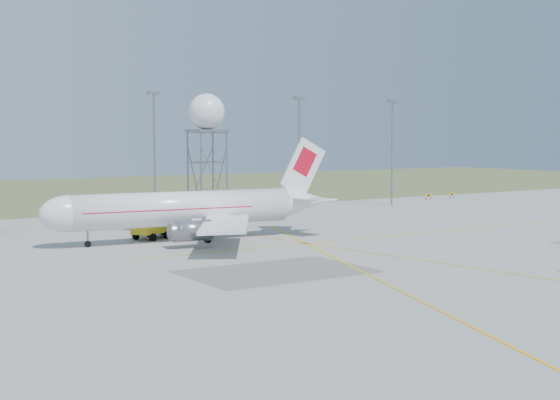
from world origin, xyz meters
TOP-DOWN VIEW (x-y plane):
  - ground at (0.00, 0.00)m, footprint 400.00×400.00m
  - grass_strip at (0.00, 140.00)m, footprint 400.00×120.00m
  - mast_b at (-10.00, 66.00)m, footprint 2.20×0.50m
  - mast_c at (18.00, 66.00)m, footprint 2.20×0.50m
  - mast_d at (40.00, 66.00)m, footprint 2.20×0.50m
  - taxi_sign_near at (55.60, 72.00)m, footprint 1.60×0.17m
  - taxi_sign_far at (62.60, 72.00)m, footprint 1.60×0.17m
  - airliner_main at (-17.03, 40.50)m, footprint 38.88×37.63m
  - radar_tower at (-5.56, 56.61)m, footprint 5.48×5.48m
  - fire_truck at (-18.73, 45.35)m, footprint 8.37×6.08m

SIDE VIEW (x-z plane):
  - ground at x=0.00m, z-range 0.00..0.00m
  - grass_strip at x=0.00m, z-range 0.00..0.03m
  - taxi_sign_near at x=55.60m, z-range 0.29..1.49m
  - taxi_sign_far at x=62.60m, z-range 0.29..1.49m
  - fire_truck at x=-18.73m, z-range -0.06..3.15m
  - airliner_main at x=-17.03m, z-range -2.56..10.67m
  - radar_tower at x=-5.56m, z-range 1.21..21.04m
  - mast_b at x=-10.00m, z-range 1.82..22.32m
  - mast_c at x=18.00m, z-range 1.82..22.32m
  - mast_d at x=40.00m, z-range 1.82..22.32m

